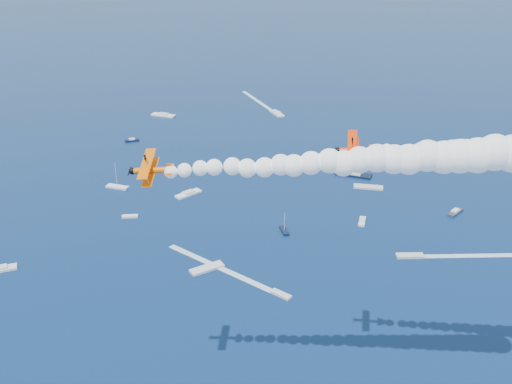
# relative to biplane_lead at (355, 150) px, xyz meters

# --- Properties ---
(biplane_lead) EXTENTS (7.65, 9.26, 7.65)m
(biplane_lead) POSITION_rel_biplane_lead_xyz_m (0.00, 0.00, 0.00)
(biplane_lead) COLOR #F93005
(biplane_trail) EXTENTS (8.83, 10.35, 7.44)m
(biplane_trail) POSITION_rel_biplane_lead_xyz_m (-32.54, -12.98, -1.19)
(biplane_trail) COLOR #FF6605
(smoke_trail_trail) EXTENTS (67.04, 24.32, 11.45)m
(smoke_trail_trail) POSITION_rel_biplane_lead_xyz_m (0.02, -8.24, 1.34)
(smoke_trail_trail) COLOR white
(spectator_boats) EXTENTS (202.73, 187.44, 0.70)m
(spectator_boats) POSITION_rel_biplane_lead_xyz_m (-20.15, 85.74, -53.74)
(spectator_boats) COLOR silver
(spectator_boats) RESTS_ON ground
(boat_wakes) EXTENTS (128.27, 184.09, 0.04)m
(boat_wakes) POSITION_rel_biplane_lead_xyz_m (-19.26, 100.10, -54.06)
(boat_wakes) COLOR white
(boat_wakes) RESTS_ON ground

